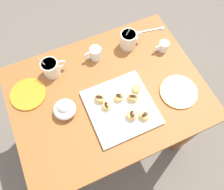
{
  "coord_description": "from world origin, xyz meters",
  "views": [
    {
      "loc": [
        -0.18,
        -0.45,
        1.69
      ],
      "look_at": [
        0.01,
        -0.03,
        0.72
      ],
      "focal_mm": 35.57,
      "sensor_mm": 36.0,
      "label": 1
    }
  ],
  "objects": [
    {
      "name": "ground_plane",
      "position": [
        0.0,
        0.0,
        0.0
      ],
      "size": [
        8.0,
        8.0,
        0.0
      ],
      "primitive_type": "plane",
      "color": "#665B51"
    },
    {
      "name": "dining_table",
      "position": [
        0.0,
        0.0,
        0.56
      ],
      "size": [
        0.95,
        0.71,
        0.7
      ],
      "color": "#935628",
      "rests_on": "ground_plane"
    },
    {
      "name": "pastry_plate_square",
      "position": [
        0.02,
        -0.1,
        0.71
      ],
      "size": [
        0.31,
        0.31,
        0.02
      ],
      "primitive_type": "cube",
      "color": "white",
      "rests_on": "dining_table"
    },
    {
      "name": "coffee_mug_cream_left",
      "position": [
        -0.21,
        0.22,
        0.75
      ],
      "size": [
        0.12,
        0.09,
        0.13
      ],
      "color": "silver",
      "rests_on": "dining_table"
    },
    {
      "name": "coffee_mug_cream_right",
      "position": [
        0.22,
        0.22,
        0.75
      ],
      "size": [
        0.13,
        0.09,
        0.14
      ],
      "color": "silver",
      "rests_on": "dining_table"
    },
    {
      "name": "cream_pitcher_white",
      "position": [
        0.02,
        0.22,
        0.74
      ],
      "size": [
        0.1,
        0.06,
        0.07
      ],
      "color": "white",
      "rests_on": "dining_table"
    },
    {
      "name": "ice_cream_bowl",
      "position": [
        -0.22,
        -0.01,
        0.73
      ],
      "size": [
        0.11,
        0.11,
        0.08
      ],
      "color": "white",
      "rests_on": "dining_table"
    },
    {
      "name": "chocolate_sauce_pitcher",
      "position": [
        0.38,
        0.12,
        0.73
      ],
      "size": [
        0.09,
        0.05,
        0.06
      ],
      "color": "white",
      "rests_on": "dining_table"
    },
    {
      "name": "saucer_orange_left",
      "position": [
        0.32,
        -0.14,
        0.71
      ],
      "size": [
        0.19,
        0.19,
        0.01
      ],
      "primitive_type": "cylinder",
      "color": "orange",
      "rests_on": "dining_table"
    },
    {
      "name": "saucer_orange_right",
      "position": [
        -0.36,
        0.15,
        0.71
      ],
      "size": [
        0.18,
        0.18,
        0.01
      ],
      "primitive_type": "cylinder",
      "color": "orange",
      "rests_on": "dining_table"
    },
    {
      "name": "loose_spoon_near_saucer",
      "position": [
        0.4,
        0.26,
        0.7
      ],
      "size": [
        0.16,
        0.04,
        0.01
      ],
      "color": "silver",
      "rests_on": "dining_table"
    },
    {
      "name": "beignet_0",
      "position": [
        0.03,
        -0.06,
        0.73
      ],
      "size": [
        0.06,
        0.06,
        0.03
      ],
      "primitive_type": "ellipsoid",
      "rotation": [
        0.0,
        0.0,
        5.07
      ],
      "color": "#E5B260",
      "rests_on": "pastry_plate_square"
    },
    {
      "name": "chocolate_drizzle_0",
      "position": [
        0.03,
        -0.06,
        0.75
      ],
      "size": [
        0.03,
        0.03,
        0.0
      ],
      "primitive_type": "ellipsoid",
      "rotation": [
        0.0,
        0.0,
        5.54
      ],
      "color": "black",
      "rests_on": "beignet_0"
    },
    {
      "name": "beignet_1",
      "position": [
        0.09,
        -0.09,
        0.73
      ],
      "size": [
        0.07,
        0.06,
        0.04
      ],
      "primitive_type": "ellipsoid",
      "rotation": [
        0.0,
        0.0,
        2.57
      ],
      "color": "#E5B260",
      "rests_on": "pastry_plate_square"
    },
    {
      "name": "chocolate_drizzle_1",
      "position": [
        0.09,
        -0.09,
        0.75
      ],
      "size": [
        0.04,
        0.03,
        0.0
      ],
      "primitive_type": "ellipsoid",
      "rotation": [
        0.0,
        0.0,
        2.61
      ],
      "color": "black",
      "rests_on": "beignet_1"
    },
    {
      "name": "beignet_2",
      "position": [
        0.05,
        -0.17,
        0.73
      ],
      "size": [
        0.06,
        0.06,
        0.04
      ],
      "primitive_type": "ellipsoid",
      "rotation": [
        0.0,
        0.0,
        4.54
      ],
      "color": "#E5B260",
      "rests_on": "pastry_plate_square"
    },
    {
      "name": "chocolate_drizzle_2",
      "position": [
        0.05,
        -0.17,
        0.75
      ],
      "size": [
        0.03,
        0.04,
        0.0
      ],
      "primitive_type": "ellipsoid",
      "rotation": [
        0.0,
        0.0,
        4.43
      ],
      "color": "black",
      "rests_on": "beignet_2"
    },
    {
      "name": "beignet_3",
      "position": [
        0.13,
        -0.05,
        0.73
      ],
      "size": [
        0.07,
        0.07,
        0.03
      ],
      "primitive_type": "ellipsoid",
      "rotation": [
        0.0,
        0.0,
        0.77
      ],
      "color": "#E5B260",
      "rests_on": "pastry_plate_square"
    },
    {
      "name": "beignet_4",
      "position": [
        -0.05,
        -0.03,
        0.73
      ],
      "size": [
        0.07,
        0.07,
        0.04
      ],
      "primitive_type": "ellipsoid",
      "rotation": [
        0.0,
        0.0,
        5.41
      ],
      "color": "#E5B260",
      "rests_on": "pastry_plate_square"
    },
    {
      "name": "chocolate_drizzle_4",
      "position": [
        -0.05,
        -0.03,
        0.75
      ],
      "size": [
        0.04,
        0.03,
        0.0
      ],
      "primitive_type": "ellipsoid",
      "rotation": [
        0.0,
        0.0,
        5.71
      ],
      "color": "black",
      "rests_on": "beignet_4"
    },
    {
      "name": "beignet_5",
      "position": [
        -0.04,
        -0.08,
        0.73
      ],
      "size": [
        0.05,
        0.05,
        0.03
      ],
      "primitive_type": "ellipsoid",
      "rotation": [
        0.0,
        0.0,
        4.99
      ],
      "color": "#E5B260",
      "rests_on": "pastry_plate_square"
    },
    {
      "name": "chocolate_drizzle_5",
      "position": [
        -0.04,
        -0.08,
        0.75
      ],
      "size": [
        0.02,
        0.03,
        0.0
      ],
      "primitive_type": "ellipsoid",
      "rotation": [
        0.0,
        0.0,
        4.62
      ],
      "color": "black",
      "rests_on": "beignet_5"
    },
    {
      "name": "beignet_6",
      "position": [
        0.1,
        -0.19,
        0.73
      ],
      "size": [
        0.06,
        0.05,
        0.03
      ],
      "primitive_type": "ellipsoid",
      "rotation": [
        0.0,
        0.0,
        3.24
      ],
      "color": "#E5B260",
      "rests_on": "pastry_plate_square"
    },
    {
      "name": "chocolate_drizzle_6",
      "position": [
        0.1,
        -0.19,
        0.75
      ],
      "size": [
        0.04,
        0.03,
        0.0
      ],
      "primitive_type": "ellipsoid",
      "rotation": [
        0.0,
        0.0,
        3.4
      ],
      "color": "black",
      "rests_on": "beignet_6"
    }
  ]
}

